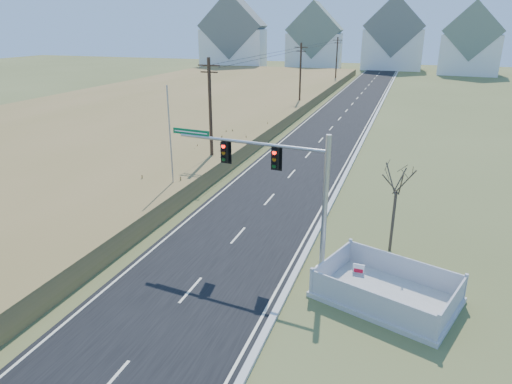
% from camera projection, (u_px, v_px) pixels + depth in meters
% --- Properties ---
extents(ground, '(260.00, 260.00, 0.00)m').
position_uv_depth(ground, '(209.00, 270.00, 22.45)').
color(ground, '#505629').
rests_on(ground, ground).
extents(road, '(8.00, 180.00, 0.06)m').
position_uv_depth(road, '(350.00, 106.00, 66.81)').
color(road, black).
rests_on(road, ground).
extents(curb, '(0.30, 180.00, 0.18)m').
position_uv_depth(curb, '(380.00, 107.00, 65.53)').
color(curb, '#B2AFA8').
rests_on(curb, ground).
extents(reed_marsh, '(38.00, 110.00, 1.30)m').
position_uv_depth(reed_marsh, '(171.00, 104.00, 65.01)').
color(reed_marsh, olive).
rests_on(reed_marsh, ground).
extents(utility_pole_near, '(1.80, 0.26, 9.00)m').
position_uv_depth(utility_pole_near, '(210.00, 114.00, 36.11)').
color(utility_pole_near, '#422D1E').
rests_on(utility_pole_near, ground).
extents(utility_pole_mid, '(1.80, 0.26, 9.00)m').
position_uv_depth(utility_pole_mid, '(300.00, 76.00, 62.73)').
color(utility_pole_mid, '#422D1E').
rests_on(utility_pole_mid, ground).
extents(utility_pole_far, '(1.80, 0.26, 9.00)m').
position_uv_depth(utility_pole_far, '(337.00, 60.00, 89.36)').
color(utility_pole_far, '#422D1E').
rests_on(utility_pole_far, ground).
extents(condo_nw, '(17.69, 13.38, 19.05)m').
position_uv_depth(condo_nw, '(234.00, 39.00, 120.06)').
color(condo_nw, white).
rests_on(condo_nw, ground).
extents(condo_nnw, '(14.93, 11.17, 17.03)m').
position_uv_depth(condo_nnw, '(315.00, 42.00, 121.35)').
color(condo_nnw, white).
rests_on(condo_nnw, ground).
extents(condo_n, '(15.27, 10.20, 18.54)m').
position_uv_depth(condo_n, '(394.00, 39.00, 118.59)').
color(condo_n, white).
rests_on(condo_n, ground).
extents(condo_ne, '(14.12, 10.51, 16.52)m').
position_uv_depth(condo_ne, '(471.00, 44.00, 106.30)').
color(condo_ne, white).
rests_on(condo_ne, ground).
extents(traffic_signal_mast, '(8.51, 1.24, 6.81)m').
position_uv_depth(traffic_signal_mast, '(288.00, 184.00, 21.65)').
color(traffic_signal_mast, '#9EA0A5').
rests_on(traffic_signal_mast, ground).
extents(fence_enclosure, '(6.71, 5.59, 1.31)m').
position_uv_depth(fence_enclosure, '(386.00, 294.00, 19.98)').
color(fence_enclosure, '#B7B5AD').
rests_on(fence_enclosure, ground).
extents(open_sign, '(0.55, 0.09, 0.68)m').
position_uv_depth(open_sign, '(358.00, 271.00, 21.68)').
color(open_sign, white).
rests_on(open_sign, ground).
extents(flagpole, '(0.35, 0.35, 7.76)m').
position_uv_depth(flagpole, '(171.00, 157.00, 30.29)').
color(flagpole, '#B7B5AD').
rests_on(flagpole, ground).
extents(bare_tree, '(1.92, 1.92, 5.08)m').
position_uv_depth(bare_tree, '(398.00, 178.00, 22.97)').
color(bare_tree, '#4C3F33').
rests_on(bare_tree, ground).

